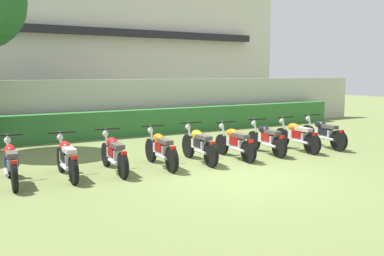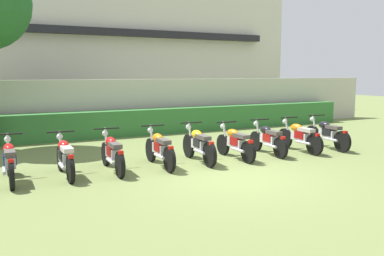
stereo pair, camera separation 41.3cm
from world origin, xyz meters
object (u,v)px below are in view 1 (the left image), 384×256
at_px(motorcycle_in_row_4, 199,144).
at_px(motorcycle_in_row_0, 11,162).
at_px(motorcycle_in_row_1, 67,158).
at_px(motorcycle_in_row_5, 235,142).
at_px(motorcycle_in_row_6, 266,138).
at_px(motorcycle_in_row_3, 161,149).
at_px(motorcycle_in_row_7, 297,136).
at_px(motorcycle_in_row_2, 114,153).
at_px(parked_car, 46,104).
at_px(motorcycle_in_row_8, 323,133).

bearing_deg(motorcycle_in_row_4, motorcycle_in_row_0, 93.54).
height_order(motorcycle_in_row_1, motorcycle_in_row_5, motorcycle_in_row_1).
distance_m(motorcycle_in_row_0, motorcycle_in_row_4, 4.35).
height_order(motorcycle_in_row_1, motorcycle_in_row_6, same).
distance_m(motorcycle_in_row_0, motorcycle_in_row_3, 3.28).
xyz_separation_m(motorcycle_in_row_1, motorcycle_in_row_7, (6.47, -0.12, 0.01)).
distance_m(motorcycle_in_row_1, motorcycle_in_row_6, 5.41).
distance_m(motorcycle_in_row_5, motorcycle_in_row_7, 2.18).
distance_m(motorcycle_in_row_4, motorcycle_in_row_7, 3.21).
height_order(motorcycle_in_row_2, motorcycle_in_row_6, motorcycle_in_row_2).
bearing_deg(parked_car, motorcycle_in_row_8, -53.58).
bearing_deg(motorcycle_in_row_0, motorcycle_in_row_6, -88.64).
bearing_deg(motorcycle_in_row_4, motorcycle_in_row_8, -86.44).
bearing_deg(motorcycle_in_row_3, motorcycle_in_row_2, 91.22).
distance_m(parked_car, motorcycle_in_row_5, 9.63).
bearing_deg(motorcycle_in_row_3, motorcycle_in_row_5, -88.72).
relative_size(motorcycle_in_row_2, motorcycle_in_row_6, 1.08).
distance_m(motorcycle_in_row_2, motorcycle_in_row_5, 3.25).
height_order(parked_car, motorcycle_in_row_0, parked_car).
height_order(motorcycle_in_row_5, motorcycle_in_row_8, motorcycle_in_row_8).
bearing_deg(motorcycle_in_row_6, motorcycle_in_row_2, 94.14).
bearing_deg(motorcycle_in_row_2, motorcycle_in_row_0, 92.12).
bearing_deg(motorcycle_in_row_6, motorcycle_in_row_0, 93.92).
relative_size(motorcycle_in_row_2, motorcycle_in_row_4, 1.01).
height_order(motorcycle_in_row_0, motorcycle_in_row_8, motorcycle_in_row_8).
bearing_deg(motorcycle_in_row_0, motorcycle_in_row_2, -89.11).
height_order(parked_car, motorcycle_in_row_5, parked_car).
xyz_separation_m(motorcycle_in_row_2, motorcycle_in_row_6, (4.36, -0.05, -0.00)).
xyz_separation_m(motorcycle_in_row_4, motorcycle_in_row_7, (3.21, -0.08, -0.01)).
distance_m(motorcycle_in_row_0, motorcycle_in_row_2, 2.14).
relative_size(motorcycle_in_row_2, motorcycle_in_row_5, 1.07).
height_order(motorcycle_in_row_1, motorcycle_in_row_2, motorcycle_in_row_2).
bearing_deg(motorcycle_in_row_0, motorcycle_in_row_4, -88.91).
relative_size(motorcycle_in_row_2, motorcycle_in_row_8, 0.99).
xyz_separation_m(motorcycle_in_row_3, motorcycle_in_row_7, (4.28, -0.07, 0.00)).
distance_m(motorcycle_in_row_5, motorcycle_in_row_6, 1.12).
bearing_deg(motorcycle_in_row_8, motorcycle_in_row_0, 94.15).
height_order(motorcycle_in_row_0, motorcycle_in_row_6, motorcycle_in_row_0).
height_order(motorcycle_in_row_2, motorcycle_in_row_3, motorcycle_in_row_3).
relative_size(motorcycle_in_row_3, motorcycle_in_row_8, 0.98).
distance_m(motorcycle_in_row_0, motorcycle_in_row_1, 1.09).
bearing_deg(motorcycle_in_row_8, motorcycle_in_row_6, 93.38).
xyz_separation_m(motorcycle_in_row_0, motorcycle_in_row_8, (8.62, -0.16, 0.01)).
distance_m(motorcycle_in_row_3, motorcycle_in_row_7, 4.28).
bearing_deg(motorcycle_in_row_7, motorcycle_in_row_5, 91.33).
xyz_separation_m(motorcycle_in_row_4, motorcycle_in_row_6, (2.15, -0.01, -0.02)).
relative_size(motorcycle_in_row_0, motorcycle_in_row_5, 1.04).
bearing_deg(motorcycle_in_row_7, motorcycle_in_row_3, 90.18).
bearing_deg(motorcycle_in_row_3, motorcycle_in_row_6, -86.59).
bearing_deg(motorcycle_in_row_6, motorcycle_in_row_3, 94.72).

